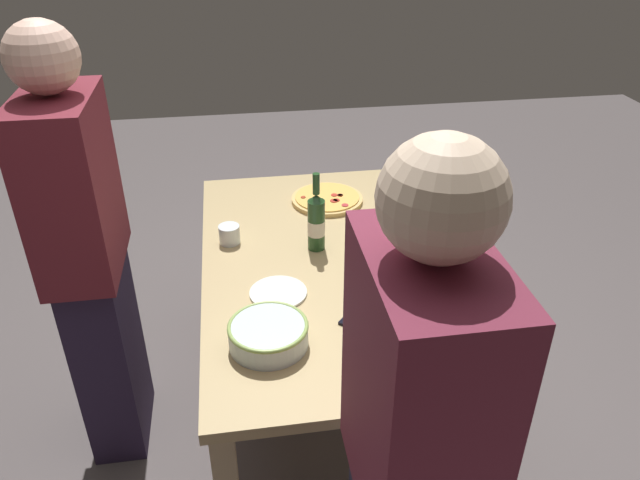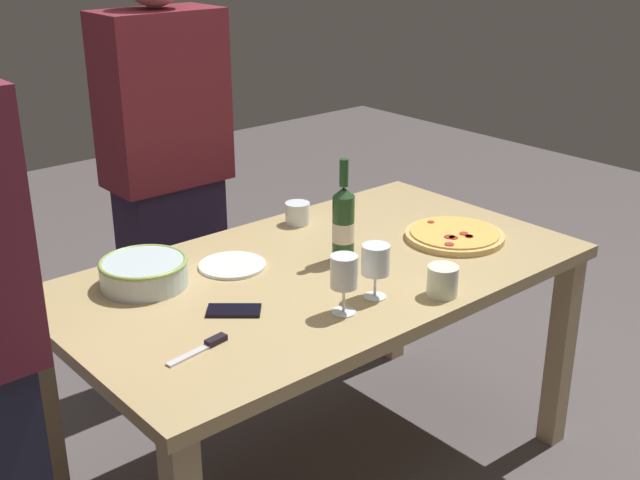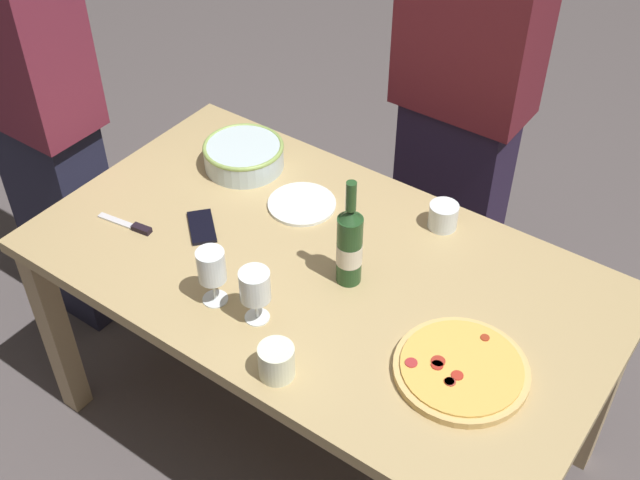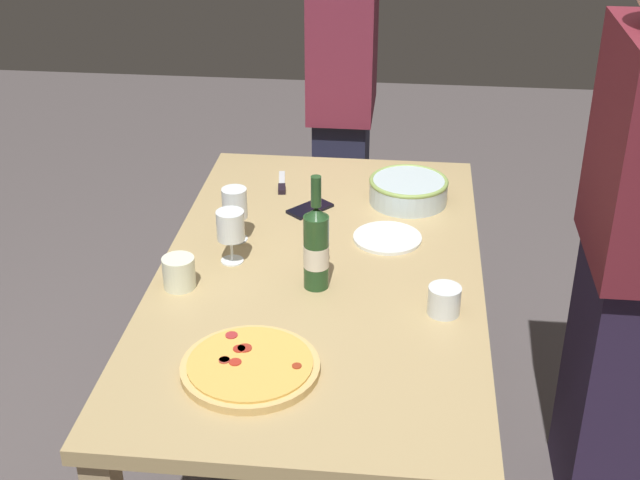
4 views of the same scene
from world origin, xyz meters
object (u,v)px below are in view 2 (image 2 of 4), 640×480
object	(u,v)px
wine_glass_near_pizza	(344,275)
cup_amber	(443,281)
serving_bowl	(144,271)
side_plate	(232,265)
wine_glass_by_bottle	(376,261)
person_guest_left	(168,176)
dining_table	(320,296)
pizza	(455,235)
wine_bottle	(343,223)
pizza_knife	(205,346)
cell_phone	(234,311)
cup_ceramic	(298,213)

from	to	relation	value
wine_glass_near_pizza	cup_amber	size ratio (longest dim) A/B	1.89
serving_bowl	side_plate	bearing A→B (deg)	-11.70
wine_glass_by_bottle	person_guest_left	xyz separation A→B (m)	(-0.00, 1.09, -0.01)
dining_table	pizza	world-z (taller)	pizza
side_plate	person_guest_left	bearing A→B (deg)	75.01
wine_bottle	pizza_knife	world-z (taller)	wine_bottle
wine_glass_near_pizza	person_guest_left	distance (m)	1.11
pizza	wine_glass_by_bottle	world-z (taller)	wine_glass_by_bottle
person_guest_left	cup_amber	bearing A→B (deg)	6.04
pizza	wine_glass_near_pizza	distance (m)	0.66
dining_table	wine_glass_near_pizza	bearing A→B (deg)	-118.73
dining_table	side_plate	size ratio (longest dim) A/B	7.84
dining_table	wine_bottle	bearing A→B (deg)	0.68
pizza	cell_phone	world-z (taller)	pizza
serving_bowl	wine_glass_by_bottle	world-z (taller)	wine_glass_by_bottle
serving_bowl	cell_phone	size ratio (longest dim) A/B	1.76
cell_phone	person_guest_left	size ratio (longest dim) A/B	0.09
wine_glass_near_pizza	dining_table	bearing A→B (deg)	61.27
cup_ceramic	serving_bowl	bearing A→B (deg)	-170.96
side_plate	pizza_knife	distance (m)	0.50
serving_bowl	cup_ceramic	xyz separation A→B (m)	(0.65, 0.10, -0.01)
dining_table	pizza_knife	size ratio (longest dim) A/B	8.76
pizza_knife	cup_ceramic	bearing A→B (deg)	35.99
cup_amber	side_plate	xyz separation A→B (m)	(-0.33, 0.55, -0.04)
wine_bottle	cup_ceramic	distance (m)	0.36
wine_glass_by_bottle	person_guest_left	size ratio (longest dim) A/B	0.09
person_guest_left	dining_table	bearing A→B (deg)	-0.00
pizza	cup_amber	bearing A→B (deg)	-144.13
cup_amber	person_guest_left	bearing A→B (deg)	97.34
pizza	wine_glass_by_bottle	distance (m)	0.53
wine_bottle	cup_amber	world-z (taller)	wine_bottle
dining_table	pizza	bearing A→B (deg)	-12.63
side_plate	cup_ceramic	bearing A→B (deg)	22.40
pizza	serving_bowl	world-z (taller)	serving_bowl
cup_ceramic	side_plate	xyz separation A→B (m)	(-0.39, -0.16, -0.03)
wine_glass_near_pizza	wine_glass_by_bottle	distance (m)	0.13
pizza	wine_glass_near_pizza	xyz separation A→B (m)	(-0.64, -0.16, 0.10)
pizza	wine_bottle	world-z (taller)	wine_bottle
wine_bottle	cell_phone	distance (m)	0.48
serving_bowl	wine_bottle	size ratio (longest dim) A/B	0.79
wine_glass_by_bottle	person_guest_left	world-z (taller)	person_guest_left
side_plate	cell_phone	distance (m)	0.30
wine_bottle	pizza_knife	distance (m)	0.66
side_plate	serving_bowl	bearing A→B (deg)	168.30
side_plate	wine_glass_by_bottle	bearing A→B (deg)	-67.48
dining_table	wine_glass_by_bottle	distance (m)	0.32
cup_ceramic	cell_phone	world-z (taller)	cup_ceramic
pizza	side_plate	distance (m)	0.74
cup_amber	side_plate	world-z (taller)	cup_amber
dining_table	cell_phone	xyz separation A→B (m)	(-0.37, -0.07, 0.10)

